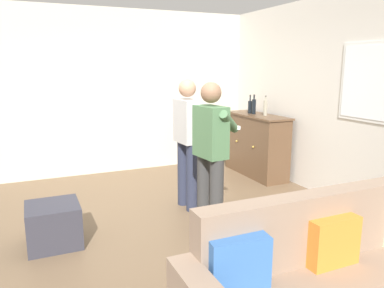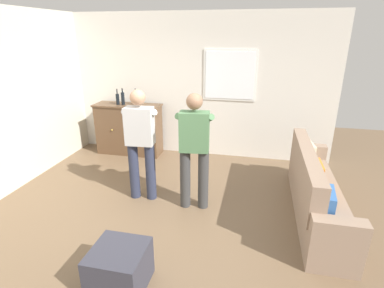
{
  "view_description": "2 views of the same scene",
  "coord_description": "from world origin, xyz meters",
  "px_view_note": "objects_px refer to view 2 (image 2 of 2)",
  "views": [
    {
      "loc": [
        3.86,
        -1.23,
        1.84
      ],
      "look_at": [
        0.24,
        0.36,
        1.02
      ],
      "focal_mm": 35.0,
      "sensor_mm": 36.0,
      "label": 1
    },
    {
      "loc": [
        1.15,
        -3.22,
        2.41
      ],
      "look_at": [
        0.36,
        0.34,
        1.05
      ],
      "focal_mm": 28.0,
      "sensor_mm": 36.0,
      "label": 2
    }
  ],
  "objects_px": {
    "person_standing_left": "(141,140)",
    "bottle_spirits_clear": "(118,99)",
    "person_standing_right": "(194,146)",
    "couch": "(314,191)",
    "ottoman": "(120,268)",
    "sideboard_cabinet": "(129,129)",
    "bottle_wine_green": "(123,98)",
    "bottle_liquor_amber": "(136,98)"
  },
  "relations": [
    {
      "from": "bottle_spirits_clear",
      "to": "person_standing_left",
      "type": "bearing_deg",
      "value": -55.34
    },
    {
      "from": "bottle_spirits_clear",
      "to": "person_standing_left",
      "type": "xyz_separation_m",
      "value": [
        1.14,
        -1.64,
        -0.22
      ]
    },
    {
      "from": "sideboard_cabinet",
      "to": "bottle_liquor_amber",
      "type": "height_order",
      "value": "bottle_liquor_amber"
    },
    {
      "from": "sideboard_cabinet",
      "to": "person_standing_left",
      "type": "xyz_separation_m",
      "value": [
        0.95,
        -1.68,
        0.41
      ]
    },
    {
      "from": "couch",
      "to": "ottoman",
      "type": "bearing_deg",
      "value": -139.15
    },
    {
      "from": "bottle_wine_green",
      "to": "ottoman",
      "type": "height_order",
      "value": "bottle_wine_green"
    },
    {
      "from": "ottoman",
      "to": "person_standing_right",
      "type": "distance_m",
      "value": 1.83
    },
    {
      "from": "sideboard_cabinet",
      "to": "bottle_spirits_clear",
      "type": "height_order",
      "value": "bottle_spirits_clear"
    },
    {
      "from": "bottle_liquor_amber",
      "to": "bottle_wine_green",
      "type": "bearing_deg",
      "value": -167.36
    },
    {
      "from": "ottoman",
      "to": "person_standing_left",
      "type": "bearing_deg",
      "value": 103.66
    },
    {
      "from": "bottle_liquor_amber",
      "to": "person_standing_right",
      "type": "relative_size",
      "value": 0.19
    },
    {
      "from": "bottle_liquor_amber",
      "to": "bottle_spirits_clear",
      "type": "bearing_deg",
      "value": -170.45
    },
    {
      "from": "bottle_wine_green",
      "to": "person_standing_right",
      "type": "relative_size",
      "value": 0.2
    },
    {
      "from": "bottle_spirits_clear",
      "to": "ottoman",
      "type": "distance_m",
      "value": 3.81
    },
    {
      "from": "sideboard_cabinet",
      "to": "ottoman",
      "type": "relative_size",
      "value": 2.57
    },
    {
      "from": "person_standing_right",
      "to": "person_standing_left",
      "type": "bearing_deg",
      "value": 174.4
    },
    {
      "from": "couch",
      "to": "sideboard_cabinet",
      "type": "xyz_separation_m",
      "value": [
        -3.44,
        1.6,
        0.17
      ]
    },
    {
      "from": "bottle_liquor_amber",
      "to": "bottle_spirits_clear",
      "type": "xyz_separation_m",
      "value": [
        -0.37,
        -0.06,
        -0.01
      ]
    },
    {
      "from": "person_standing_right",
      "to": "bottle_spirits_clear",
      "type": "bearing_deg",
      "value": 138.65
    },
    {
      "from": "sideboard_cabinet",
      "to": "bottle_wine_green",
      "type": "distance_m",
      "value": 0.66
    },
    {
      "from": "person_standing_left",
      "to": "person_standing_right",
      "type": "xyz_separation_m",
      "value": [
        0.82,
        -0.08,
        0.0
      ]
    },
    {
      "from": "couch",
      "to": "sideboard_cabinet",
      "type": "distance_m",
      "value": 3.79
    },
    {
      "from": "sideboard_cabinet",
      "to": "person_standing_right",
      "type": "bearing_deg",
      "value": -44.71
    },
    {
      "from": "bottle_spirits_clear",
      "to": "person_standing_right",
      "type": "height_order",
      "value": "person_standing_right"
    },
    {
      "from": "sideboard_cabinet",
      "to": "person_standing_left",
      "type": "bearing_deg",
      "value": -60.38
    },
    {
      "from": "couch",
      "to": "ottoman",
      "type": "height_order",
      "value": "couch"
    },
    {
      "from": "bottle_spirits_clear",
      "to": "ottoman",
      "type": "relative_size",
      "value": 0.6
    },
    {
      "from": "couch",
      "to": "bottle_liquor_amber",
      "type": "xyz_separation_m",
      "value": [
        -3.25,
        1.62,
        0.81
      ]
    },
    {
      "from": "bottle_spirits_clear",
      "to": "ottoman",
      "type": "bearing_deg",
      "value": -65.17
    },
    {
      "from": "couch",
      "to": "person_standing_left",
      "type": "height_order",
      "value": "person_standing_left"
    },
    {
      "from": "couch",
      "to": "bottle_spirits_clear",
      "type": "distance_m",
      "value": 4.02
    },
    {
      "from": "person_standing_left",
      "to": "bottle_spirits_clear",
      "type": "bearing_deg",
      "value": 124.66
    },
    {
      "from": "sideboard_cabinet",
      "to": "bottle_wine_green",
      "type": "height_order",
      "value": "bottle_wine_green"
    },
    {
      "from": "couch",
      "to": "person_standing_left",
      "type": "bearing_deg",
      "value": -178.14
    },
    {
      "from": "ottoman",
      "to": "person_standing_left",
      "type": "height_order",
      "value": "person_standing_left"
    },
    {
      "from": "bottle_wine_green",
      "to": "bottle_liquor_amber",
      "type": "bearing_deg",
      "value": 12.64
    },
    {
      "from": "bottle_liquor_amber",
      "to": "person_standing_left",
      "type": "relative_size",
      "value": 0.19
    },
    {
      "from": "bottle_spirits_clear",
      "to": "person_standing_right",
      "type": "distance_m",
      "value": 2.62
    },
    {
      "from": "bottle_liquor_amber",
      "to": "person_standing_left",
      "type": "distance_m",
      "value": 1.88
    },
    {
      "from": "couch",
      "to": "sideboard_cabinet",
      "type": "bearing_deg",
      "value": 155.11
    },
    {
      "from": "sideboard_cabinet",
      "to": "person_standing_left",
      "type": "relative_size",
      "value": 0.81
    },
    {
      "from": "bottle_spirits_clear",
      "to": "person_standing_right",
      "type": "relative_size",
      "value": 0.19
    }
  ]
}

